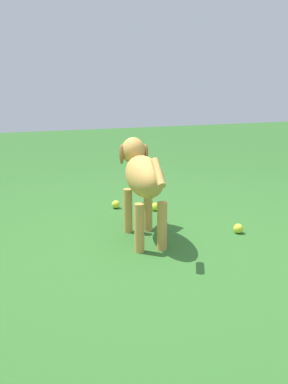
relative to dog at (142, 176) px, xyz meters
The scene contains 5 objects.
ground 0.50m from the dog, 81.20° to the left, with size 14.00×14.00×0.00m, color #2D6026.
dog is the anchor object (origin of this frame).
tennis_ball_0 0.72m from the dog, 120.85° to the right, with size 0.07×0.07×0.07m, color #C9E42C.
tennis_ball_1 0.80m from the dog, 93.46° to the right, with size 0.07×0.07×0.07m, color #CFD137.
tennis_ball_2 0.76m from the dog, 165.54° to the left, with size 0.07×0.07×0.07m, color #CDD935.
Camera 1 is at (0.91, 2.20, 0.99)m, focal length 39.72 mm.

